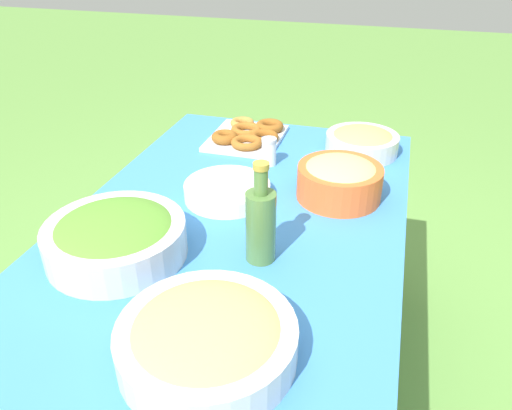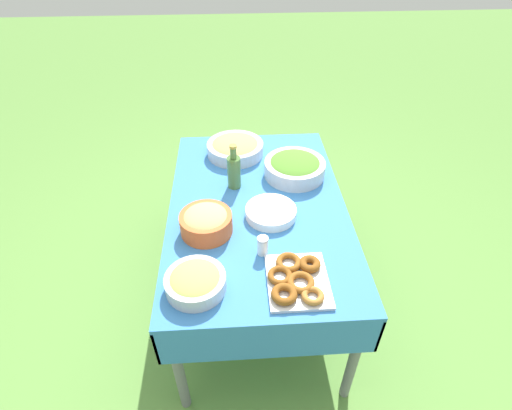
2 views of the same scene
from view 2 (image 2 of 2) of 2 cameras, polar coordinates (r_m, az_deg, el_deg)
ground_plane at (r=2.67m, az=0.18°, el=-12.31°), size 14.00×14.00×0.00m
picnic_table at (r=2.20m, az=0.21°, el=-1.77°), size 1.50×0.94×0.74m
salad_bowl at (r=2.34m, az=5.55°, el=5.44°), size 0.35×0.35×0.11m
pasta_bowl at (r=1.96m, az=-7.16°, el=-2.35°), size 0.26×0.26×0.12m
donut_platter at (r=1.75m, az=5.75°, el=-10.51°), size 0.31×0.27×0.05m
plate_stack at (r=2.06m, az=2.13°, el=-1.05°), size 0.26×0.26×0.05m
olive_oil_bottle at (r=2.22m, az=-3.16°, el=4.90°), size 0.08×0.08×0.27m
bread_bowl at (r=2.54m, az=-2.99°, el=8.22°), size 0.35×0.35×0.10m
fruit_bowl at (r=1.73m, az=-8.66°, el=-10.72°), size 0.26×0.26×0.09m
salt_shaker at (r=1.84m, az=0.96°, el=-5.82°), size 0.05×0.05×0.10m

